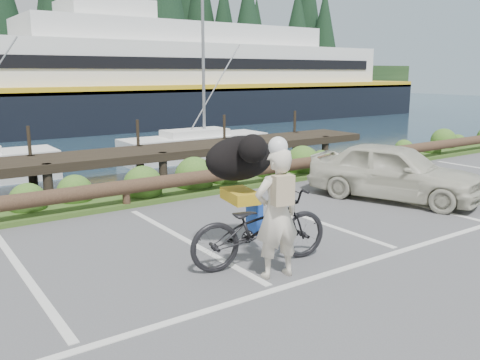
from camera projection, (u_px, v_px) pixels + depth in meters
The scene contains 7 objects.
ground at pixel (258, 280), 6.99m from camera, with size 72.00×72.00×0.00m, color #4E4E50.
vegetation_strip at pixel (114, 199), 11.23m from camera, with size 34.00×1.60×0.10m, color #3D5B21.
log_rail at pixel (127, 208), 10.68m from camera, with size 32.00×0.30×0.60m, color #443021, non-canonical shape.
bicycle at pixel (260, 227), 7.45m from camera, with size 0.76×2.18×1.14m, color black.
cyclist at pixel (277, 214), 6.93m from camera, with size 0.66×0.43×1.82m, color beige.
dog at pixel (240, 158), 7.88m from camera, with size 1.21×0.59×0.70m, color black.
parked_car at pixel (394, 171), 11.31m from camera, with size 1.51×3.75×1.28m, color beige.
Camera 1 is at (-3.94, -5.23, 2.81)m, focal length 38.00 mm.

